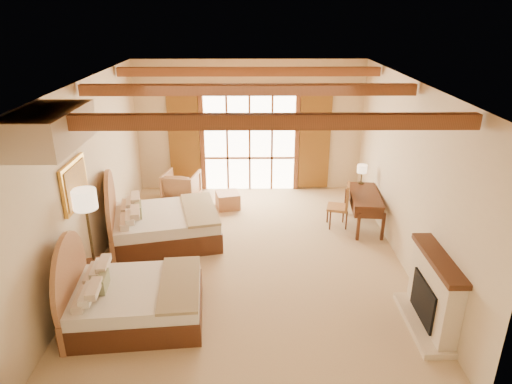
{
  "coord_description": "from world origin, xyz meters",
  "views": [
    {
      "loc": [
        0.05,
        -7.39,
        4.31
      ],
      "look_at": [
        0.13,
        0.2,
        1.22
      ],
      "focal_mm": 32.0,
      "sensor_mm": 36.0,
      "label": 1
    }
  ],
  "objects_px": {
    "bed_near": "(127,298)",
    "armchair": "(181,186)",
    "bed_far": "(157,223)",
    "desk": "(364,209)",
    "nightstand": "(93,279)"
  },
  "relations": [
    {
      "from": "bed_near",
      "to": "armchair",
      "type": "distance_m",
      "value": 4.49
    },
    {
      "from": "bed_near",
      "to": "bed_far",
      "type": "bearing_deg",
      "value": 85.24
    },
    {
      "from": "bed_far",
      "to": "desk",
      "type": "relative_size",
      "value": 1.68
    },
    {
      "from": "desk",
      "to": "bed_near",
      "type": "bearing_deg",
      "value": -138.59
    },
    {
      "from": "nightstand",
      "to": "bed_near",
      "type": "bearing_deg",
      "value": -62.91
    },
    {
      "from": "bed_far",
      "to": "nightstand",
      "type": "distance_m",
      "value": 1.92
    },
    {
      "from": "nightstand",
      "to": "armchair",
      "type": "height_order",
      "value": "armchair"
    },
    {
      "from": "bed_far",
      "to": "nightstand",
      "type": "relative_size",
      "value": 4.36
    },
    {
      "from": "bed_near",
      "to": "nightstand",
      "type": "xyz_separation_m",
      "value": [
        -0.72,
        0.65,
        -0.1
      ]
    },
    {
      "from": "nightstand",
      "to": "bed_far",
      "type": "bearing_deg",
      "value": 47.95
    },
    {
      "from": "bed_far",
      "to": "armchair",
      "type": "xyz_separation_m",
      "value": [
        0.18,
        2.05,
        -0.05
      ]
    },
    {
      "from": "bed_far",
      "to": "nightstand",
      "type": "bearing_deg",
      "value": -124.45
    },
    {
      "from": "bed_far",
      "to": "bed_near",
      "type": "bearing_deg",
      "value": -102.53
    },
    {
      "from": "bed_near",
      "to": "bed_far",
      "type": "relative_size",
      "value": 0.85
    },
    {
      "from": "bed_far",
      "to": "desk",
      "type": "bearing_deg",
      "value": -4.33
    }
  ]
}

